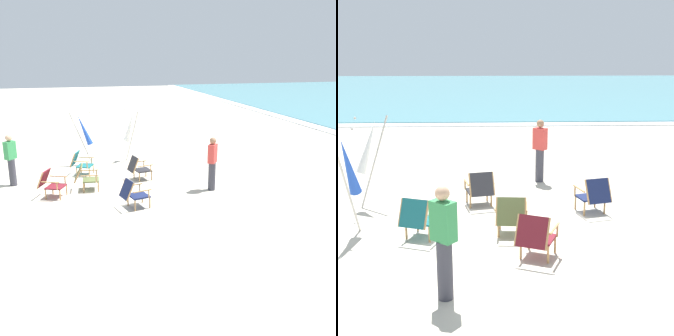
{
  "view_description": "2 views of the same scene",
  "coord_description": "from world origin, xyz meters",
  "views": [
    {
      "loc": [
        11.63,
        -0.44,
        3.97
      ],
      "look_at": [
        0.59,
        2.38,
        0.67
      ],
      "focal_mm": 42.0,
      "sensor_mm": 36.0,
      "label": 1
    },
    {
      "loc": [
        -0.34,
        -8.14,
        3.36
      ],
      "look_at": [
        0.04,
        1.86,
        0.83
      ],
      "focal_mm": 50.0,
      "sensor_mm": 36.0,
      "label": 2
    }
  ],
  "objects": [
    {
      "name": "person_near_chairs",
      "position": [
        -0.96,
        -2.25,
        0.84
      ],
      "size": [
        0.39,
        0.37,
        1.63
      ],
      "color": "#383842",
      "rests_on": "ground"
    },
    {
      "name": "ground_plane",
      "position": [
        0.0,
        0.0,
        0.0
      ],
      "size": [
        80.0,
        80.0,
        0.0
      ],
      "primitive_type": "plane",
      "color": "beige"
    },
    {
      "name": "beach_chair_back_right",
      "position": [
        -1.62,
        -0.14,
        0.43
      ],
      "size": [
        0.78,
        0.85,
        0.81
      ],
      "color": "#196066",
      "rests_on": "ground"
    },
    {
      "name": "beach_chair_far_center",
      "position": [
        0.06,
        -0.06,
        0.43
      ],
      "size": [
        0.64,
        0.78,
        0.79
      ],
      "color": "#515B33",
      "rests_on": "ground"
    },
    {
      "name": "beach_chair_back_left",
      "position": [
        -0.54,
        1.67,
        0.43
      ],
      "size": [
        0.71,
        0.81,
        0.81
      ],
      "color": "#28282D",
      "rests_on": "ground"
    },
    {
      "name": "beach_chair_front_left",
      "position": [
        0.41,
        -1.06,
        0.43
      ],
      "size": [
        0.81,
        0.88,
        0.8
      ],
      "color": "maroon",
      "rests_on": "ground"
    },
    {
      "name": "person_by_waterline",
      "position": [
        0.98,
        3.65,
        0.84
      ],
      "size": [
        0.39,
        0.37,
        1.63
      ],
      "color": "#383842",
      "rests_on": "ground"
    },
    {
      "name": "umbrella_furled_blue",
      "position": [
        -2.86,
        0.09,
        1.31
      ],
      "size": [
        0.33,
        0.84,
        2.0
      ],
      "color": "#B7B2A8",
      "rests_on": "ground"
    },
    {
      "name": "beach_chair_front_right",
      "position": [
        1.84,
        1.1,
        0.43
      ],
      "size": [
        0.74,
        0.84,
        0.8
      ],
      "color": "#19234C",
      "rests_on": "ground"
    },
    {
      "name": "umbrella_furled_white",
      "position": [
        -2.93,
        1.79,
        1.31
      ],
      "size": [
        0.73,
        0.55,
        2.01
      ],
      "color": "#B7B2A8",
      "rests_on": "ground"
    }
  ]
}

